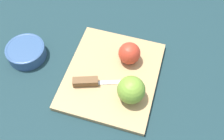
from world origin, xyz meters
TOP-DOWN VIEW (x-y plane):
  - ground_plane at (0.00, 0.00)m, footprint 4.00×4.00m
  - cutting_board at (0.00, 0.00)m, footprint 0.35×0.32m
  - apple_half_left at (-0.07, 0.02)m, footprint 0.07×0.07m
  - apple_half_right at (0.04, 0.08)m, footprint 0.08×0.08m
  - knife at (0.06, -0.04)m, footprint 0.10×0.16m
  - bowl at (0.05, -0.27)m, footprint 0.12×0.12m

SIDE VIEW (x-z plane):
  - ground_plane at x=0.00m, z-range 0.00..0.00m
  - cutting_board at x=0.00m, z-range 0.00..0.02m
  - bowl at x=0.05m, z-range 0.00..0.04m
  - knife at x=0.06m, z-range 0.01..0.04m
  - apple_half_left at x=-0.07m, z-range 0.02..0.08m
  - apple_half_right at x=0.04m, z-range 0.02..0.09m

